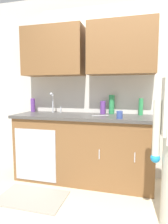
{
  "coord_description": "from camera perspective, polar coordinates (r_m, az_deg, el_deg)",
  "views": [
    {
      "loc": [
        0.16,
        -1.94,
        1.29
      ],
      "look_at": [
        -0.5,
        0.55,
        1.0
      ],
      "focal_mm": 31.51,
      "sensor_mm": 36.0,
      "label": 1
    }
  ],
  "objects": [
    {
      "name": "sink",
      "position": [
        2.93,
        -9.41,
        -0.81
      ],
      "size": [
        0.5,
        0.36,
        0.35
      ],
      "color": "#B7BABF",
      "rests_on": "counter_cabinet"
    },
    {
      "name": "countertop",
      "position": [
        2.76,
        -0.15,
        -1.28
      ],
      "size": [
        1.96,
        0.66,
        0.04
      ],
      "primitive_type": "cube",
      "color": "#474442",
      "rests_on": "counter_cabinet"
    },
    {
      "name": "bottle_water_tall",
      "position": [
        2.89,
        5.5,
        1.32
      ],
      "size": [
        0.08,
        0.08,
        0.19
      ],
      "primitive_type": "cylinder",
      "color": "#66388C",
      "rests_on": "countertop"
    },
    {
      "name": "bottle_soap",
      "position": [
        2.84,
        16.17,
        1.48
      ],
      "size": [
        0.06,
        0.06,
        0.23
      ],
      "primitive_type": "cylinder",
      "color": "#2D8C4C",
      "rests_on": "countertop"
    },
    {
      "name": "bottle_cleaner_spray",
      "position": [
        3.26,
        -14.6,
        1.97
      ],
      "size": [
        0.07,
        0.07,
        0.22
      ],
      "primitive_type": "cylinder",
      "color": "#66388C",
      "rests_on": "countertop"
    },
    {
      "name": "ground_plane",
      "position": [
        2.34,
        9.55,
        -27.22
      ],
      "size": [
        9.0,
        9.0,
        0.0
      ],
      "primitive_type": "plane",
      "color": "beige"
    },
    {
      "name": "floor_mat",
      "position": [
        2.64,
        -14.86,
        -22.87
      ],
      "size": [
        0.8,
        0.5,
        0.01
      ],
      "primitive_type": "cube",
      "color": "gray",
      "rests_on": "ground"
    },
    {
      "name": "counter_cabinet",
      "position": [
        2.86,
        -0.22,
        -10.66
      ],
      "size": [
        1.9,
        0.62,
        0.9
      ],
      "color": "brown",
      "rests_on": "ground"
    },
    {
      "name": "cup_by_sink",
      "position": [
        2.45,
        10.27,
        -0.8
      ],
      "size": [
        0.08,
        0.08,
        0.09
      ],
      "primitive_type": "cylinder",
      "color": "#33478C",
      "rests_on": "countertop"
    },
    {
      "name": "bottle_water_short",
      "position": [
        2.91,
        8.02,
        2.2
      ],
      "size": [
        0.08,
        0.08,
        0.28
      ],
      "primitive_type": "cylinder",
      "color": "#2D8C4C",
      "rests_on": "countertop"
    },
    {
      "name": "kitchen_wall_with_uppers",
      "position": [
        2.95,
        9.23,
        9.95
      ],
      "size": [
        4.8,
        0.44,
        2.7
      ],
      "color": "beige",
      "rests_on": "ground"
    },
    {
      "name": "knife_on_counter",
      "position": [
        2.69,
        4.71,
        -1.01
      ],
      "size": [
        0.22,
        0.13,
        0.01
      ],
      "primitive_type": "cube",
      "rotation": [
        0.0,
        0.0,
        3.64
      ],
      "color": "silver",
      "rests_on": "countertop"
    }
  ]
}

